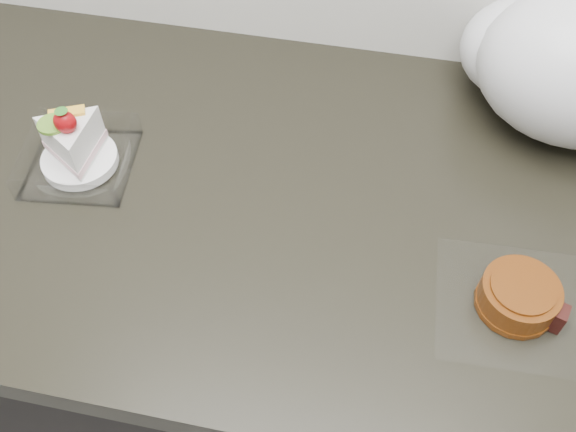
{
  "coord_description": "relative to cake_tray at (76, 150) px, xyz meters",
  "views": [
    {
      "loc": [
        0.09,
        1.17,
        1.54
      ],
      "look_at": [
        -0.01,
        1.62,
        0.94
      ],
      "focal_mm": 40.0,
      "sensor_mm": 36.0,
      "label": 1
    }
  ],
  "objects": [
    {
      "name": "counter",
      "position": [
        0.3,
        0.01,
        -0.48
      ],
      "size": [
        2.04,
        0.64,
        0.9
      ],
      "color": "black",
      "rests_on": "ground"
    },
    {
      "name": "cake_tray",
      "position": [
        0.0,
        0.0,
        0.0
      ],
      "size": [
        0.15,
        0.15,
        0.11
      ],
      "rotation": [
        0.0,
        0.0,
        0.12
      ],
      "color": "white",
      "rests_on": "counter"
    },
    {
      "name": "mooncake_wrap",
      "position": [
        0.57,
        -0.1,
        -0.01
      ],
      "size": [
        0.18,
        0.17,
        0.04
      ],
      "rotation": [
        0.0,
        0.0,
        0.21
      ],
      "color": "white",
      "rests_on": "counter"
    },
    {
      "name": "plastic_bag",
      "position": [
        0.62,
        0.22,
        0.07
      ],
      "size": [
        0.35,
        0.31,
        0.26
      ],
      "rotation": [
        0.0,
        0.0,
        -0.38
      ],
      "color": "silver",
      "rests_on": "counter"
    }
  ]
}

